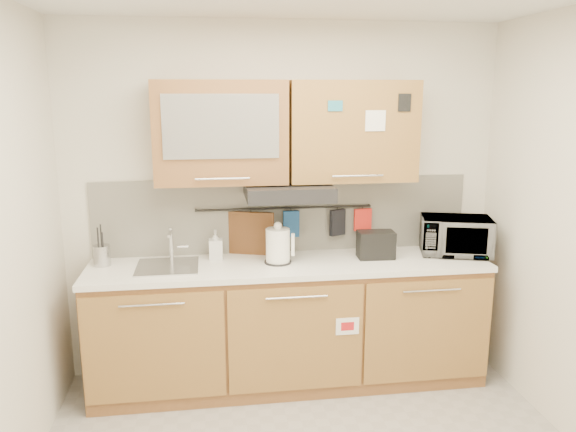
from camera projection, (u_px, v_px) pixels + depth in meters
name	position (u px, v px, depth m)	size (l,w,h in m)	color
wall_back	(284.00, 202.00, 4.19)	(3.20, 3.20, 0.00)	silver
base_cabinet	(290.00, 330.00, 4.09)	(2.80, 0.64, 0.88)	brown
countertop	(290.00, 265.00, 3.98)	(2.82, 0.62, 0.04)	white
backsplash	(284.00, 215.00, 4.20)	(2.80, 0.02, 0.56)	silver
upper_cabinets	(286.00, 132.00, 3.90)	(1.82, 0.37, 0.70)	brown
range_hood	(288.00, 191.00, 3.92)	(0.60, 0.46, 0.10)	black
sink	(168.00, 266.00, 3.87)	(0.42, 0.40, 0.26)	silver
utensil_rail	(285.00, 208.00, 4.15)	(0.02, 0.02, 1.30)	black
utensil_crock	(102.00, 255.00, 3.89)	(0.15, 0.15, 0.29)	#ADADB2
kettle	(278.00, 246.00, 3.94)	(0.22, 0.20, 0.30)	white
toaster	(376.00, 244.00, 4.06)	(0.27, 0.17, 0.20)	black
microwave	(456.00, 236.00, 4.15)	(0.50, 0.34, 0.28)	#999999
soap_bottle	(216.00, 245.00, 4.03)	(0.10, 0.10, 0.21)	#999999
cutting_board	(251.00, 240.00, 4.15)	(0.34, 0.02, 0.42)	brown
oven_mitt	(291.00, 224.00, 4.17)	(0.12, 0.03, 0.20)	navy
dark_pouch	(337.00, 222.00, 4.22)	(0.13, 0.04, 0.20)	black
pot_holder	(363.00, 220.00, 4.24)	(0.14, 0.02, 0.17)	red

